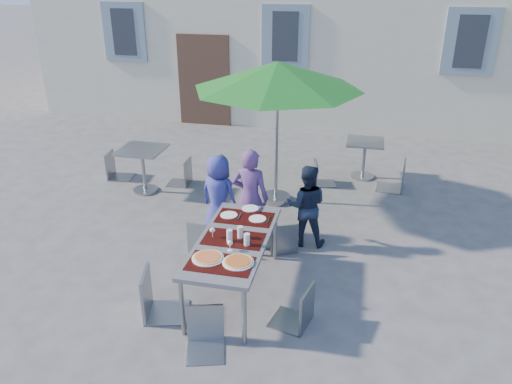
% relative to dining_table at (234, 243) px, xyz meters
% --- Properties ---
extents(ground, '(90.00, 90.00, 0.00)m').
position_rel_dining_table_xyz_m(ground, '(-0.57, -0.65, -0.70)').
color(ground, '#4A4A4D').
rests_on(ground, ground).
extents(dining_table, '(0.80, 1.85, 0.76)m').
position_rel_dining_table_xyz_m(dining_table, '(0.00, 0.00, 0.00)').
color(dining_table, '#434348').
rests_on(dining_table, ground).
extents(pizza_near_left, '(0.35, 0.35, 0.03)m').
position_rel_dining_table_xyz_m(pizza_near_left, '(-0.16, -0.49, 0.07)').
color(pizza_near_left, white).
rests_on(pizza_near_left, dining_table).
extents(pizza_near_right, '(0.34, 0.34, 0.03)m').
position_rel_dining_table_xyz_m(pizza_near_right, '(0.19, -0.50, 0.07)').
color(pizza_near_right, white).
rests_on(pizza_near_right, dining_table).
extents(glassware, '(0.50, 0.37, 0.15)m').
position_rel_dining_table_xyz_m(glassware, '(0.04, -0.07, 0.13)').
color(glassware, silver).
rests_on(glassware, dining_table).
extents(place_settings, '(0.64, 0.49, 0.01)m').
position_rel_dining_table_xyz_m(place_settings, '(-0.01, 0.64, 0.06)').
color(place_settings, white).
rests_on(place_settings, dining_table).
extents(child_0, '(0.69, 0.56, 1.23)m').
position_rel_dining_table_xyz_m(child_0, '(-0.60, 1.41, -0.08)').
color(child_0, '#343990').
rests_on(child_0, ground).
extents(child_1, '(0.54, 0.38, 1.44)m').
position_rel_dining_table_xyz_m(child_1, '(-0.08, 1.22, 0.02)').
color(child_1, '#593772').
rests_on(child_1, ground).
extents(child_2, '(0.61, 0.39, 1.20)m').
position_rel_dining_table_xyz_m(child_2, '(0.68, 1.39, -0.10)').
color(child_2, '#182135').
rests_on(child_2, ground).
extents(chair_0, '(0.42, 0.42, 0.89)m').
position_rel_dining_table_xyz_m(chair_0, '(-0.67, 0.85, -0.18)').
color(chair_0, '#91989C').
rests_on(chair_0, ground).
extents(chair_1, '(0.52, 0.52, 0.98)m').
position_rel_dining_table_xyz_m(chair_1, '(-0.01, 1.18, -0.12)').
color(chair_1, gray).
rests_on(chair_1, ground).
extents(chair_2, '(0.50, 0.51, 0.86)m').
position_rel_dining_table_xyz_m(chair_2, '(0.41, 1.09, -0.20)').
color(chair_2, gray).
rests_on(chair_2, ground).
extents(chair_3, '(0.57, 0.56, 1.05)m').
position_rel_dining_table_xyz_m(chair_3, '(-0.76, -0.60, -0.07)').
color(chair_3, gray).
rests_on(chair_3, ground).
extents(chair_4, '(0.50, 0.49, 0.92)m').
position_rel_dining_table_xyz_m(chair_4, '(0.85, -0.43, -0.16)').
color(chair_4, gray).
rests_on(chair_4, ground).
extents(chair_5, '(0.48, 0.48, 0.88)m').
position_rel_dining_table_xyz_m(chair_5, '(-0.05, -1.00, -0.19)').
color(chair_5, gray).
rests_on(chair_5, ground).
extents(patio_umbrella, '(2.69, 2.69, 2.35)m').
position_rel_dining_table_xyz_m(patio_umbrella, '(0.01, 2.71, 1.42)').
color(patio_umbrella, '#9B9DA2').
rests_on(patio_umbrella, ground).
extents(cafe_table_0, '(0.75, 0.75, 0.80)m').
position_rel_dining_table_xyz_m(cafe_table_0, '(-2.33, 2.59, -0.13)').
color(cafe_table_0, '#9B9DA2').
rests_on(cafe_table_0, ground).
extents(bg_chair_l_0, '(0.47, 0.47, 0.95)m').
position_rel_dining_table_xyz_m(bg_chair_l_0, '(-3.13, 3.07, -0.14)').
color(bg_chair_l_0, gray).
rests_on(bg_chair_l_0, ground).
extents(bg_chair_r_0, '(0.42, 0.42, 0.90)m').
position_rel_dining_table_xyz_m(bg_chair_r_0, '(-1.78, 3.04, -0.17)').
color(bg_chair_r_0, gray).
rests_on(bg_chair_r_0, ground).
extents(cafe_table_1, '(0.67, 0.67, 0.72)m').
position_rel_dining_table_xyz_m(cafe_table_1, '(1.43, 4.10, -0.21)').
color(cafe_table_1, '#9B9DA2').
rests_on(cafe_table_1, ground).
extents(bg_chair_l_1, '(0.47, 0.46, 0.85)m').
position_rel_dining_table_xyz_m(bg_chair_l_1, '(0.67, 3.60, -0.20)').
color(bg_chair_l_1, gray).
rests_on(bg_chair_l_1, ground).
extents(bg_chair_r_1, '(0.50, 0.50, 1.03)m').
position_rel_dining_table_xyz_m(bg_chair_r_1, '(2.03, 3.64, -0.09)').
color(bg_chair_r_1, gray).
rests_on(bg_chair_r_1, ground).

